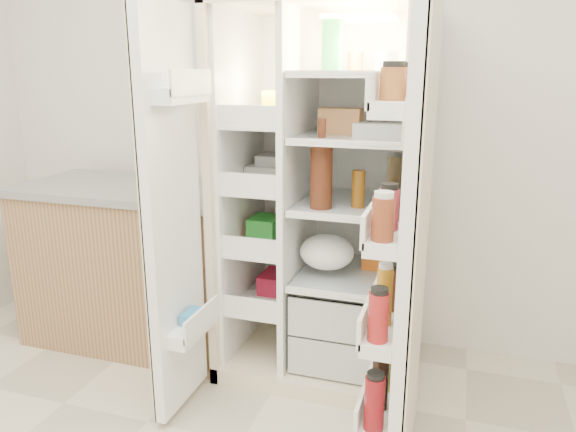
% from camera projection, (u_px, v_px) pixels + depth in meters
% --- Properties ---
extents(wall_back, '(4.00, 0.02, 2.70)m').
position_uv_depth(wall_back, '(315.00, 98.00, 2.93)').
color(wall_back, white).
rests_on(wall_back, floor).
extents(refrigerator, '(0.92, 0.70, 1.80)m').
position_uv_depth(refrigerator, '(326.00, 226.00, 2.72)').
color(refrigerator, beige).
rests_on(refrigerator, floor).
extents(freezer_door, '(0.15, 0.40, 1.72)m').
position_uv_depth(freezer_door, '(173.00, 219.00, 2.28)').
color(freezer_door, white).
rests_on(freezer_door, floor).
extents(fridge_door, '(0.17, 0.58, 1.72)m').
position_uv_depth(fridge_door, '(408.00, 253.00, 1.91)').
color(fridge_door, white).
rests_on(fridge_door, floor).
extents(kitchen_counter, '(1.23, 0.66, 0.89)m').
position_uv_depth(kitchen_counter, '(137.00, 263.00, 3.05)').
color(kitchen_counter, '#A37B51').
rests_on(kitchen_counter, floor).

